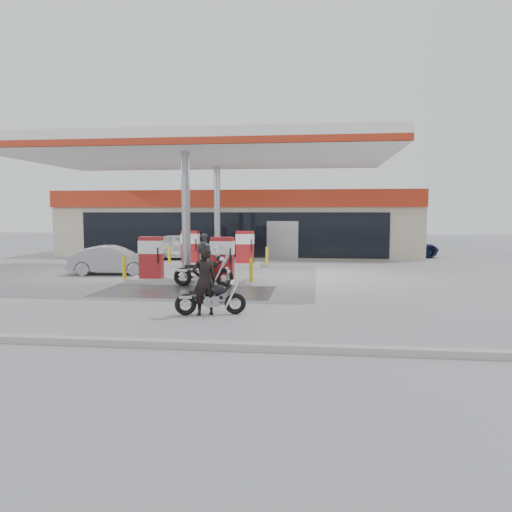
# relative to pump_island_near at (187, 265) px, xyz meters

# --- Properties ---
(ground) EXTENTS (90.00, 90.00, 0.00)m
(ground) POSITION_rel_pump_island_near_xyz_m (0.00, -2.00, -0.71)
(ground) COLOR gray
(ground) RESTS_ON ground
(wet_patch) EXTENTS (6.00, 3.00, 0.00)m
(wet_patch) POSITION_rel_pump_island_near_xyz_m (0.50, -2.00, -0.71)
(wet_patch) COLOR #4C4C4F
(wet_patch) RESTS_ON ground
(drain_cover) EXTENTS (0.70, 0.70, 0.01)m
(drain_cover) POSITION_rel_pump_island_near_xyz_m (2.00, -4.00, -0.71)
(drain_cover) COLOR #38383A
(drain_cover) RESTS_ON ground
(kerb) EXTENTS (28.00, 0.25, 0.15)m
(kerb) POSITION_rel_pump_island_near_xyz_m (0.00, -9.00, -0.64)
(kerb) COLOR gray
(kerb) RESTS_ON ground
(store_building) EXTENTS (22.00, 8.22, 4.00)m
(store_building) POSITION_rel_pump_island_near_xyz_m (0.01, 13.94, 1.30)
(store_building) COLOR beige
(store_building) RESTS_ON ground
(canopy) EXTENTS (16.00, 10.02, 5.51)m
(canopy) POSITION_rel_pump_island_near_xyz_m (0.00, 3.00, 4.56)
(canopy) COLOR silver
(canopy) RESTS_ON ground
(pump_island_near) EXTENTS (5.14, 1.30, 1.78)m
(pump_island_near) POSITION_rel_pump_island_near_xyz_m (0.00, 0.00, 0.00)
(pump_island_near) COLOR #9E9E99
(pump_island_near) RESTS_ON ground
(pump_island_far) EXTENTS (5.14, 1.30, 1.78)m
(pump_island_far) POSITION_rel_pump_island_near_xyz_m (0.00, 6.00, 0.00)
(pump_island_far) COLOR #9E9E99
(pump_island_far) RESTS_ON ground
(main_motorcycle) EXTENTS (1.88, 0.75, 0.98)m
(main_motorcycle) POSITION_rel_pump_island_near_xyz_m (2.20, -5.71, -0.28)
(main_motorcycle) COLOR black
(main_motorcycle) RESTS_ON ground
(biker_main) EXTENTS (0.79, 0.69, 1.82)m
(biker_main) POSITION_rel_pump_island_near_xyz_m (2.02, -5.76, 0.20)
(biker_main) COLOR black
(biker_main) RESTS_ON ground
(parked_motorcycle) EXTENTS (2.26, 0.87, 1.16)m
(parked_motorcycle) POSITION_rel_pump_island_near_xyz_m (0.88, -0.80, -0.20)
(parked_motorcycle) COLOR black
(parked_motorcycle) RESTS_ON ground
(sedan_white) EXTENTS (4.53, 2.04, 1.51)m
(sedan_white) POSITION_rel_pump_island_near_xyz_m (-2.57, 9.20, 0.05)
(sedan_white) COLOR silver
(sedan_white) RESTS_ON ground
(attendant) EXTENTS (0.79, 0.91, 1.61)m
(attendant) POSITION_rel_pump_island_near_xyz_m (-0.88, 7.00, 0.09)
(attendant) COLOR slate
(attendant) RESTS_ON ground
(hatchback_silver) EXTENTS (3.91, 1.71, 1.25)m
(hatchback_silver) POSITION_rel_pump_island_near_xyz_m (-3.89, 2.20, -0.09)
(hatchback_silver) COLOR gray
(hatchback_silver) RESTS_ON ground
(parked_car_left) EXTENTS (3.96, 2.64, 1.07)m
(parked_car_left) POSITION_rel_pump_island_near_xyz_m (-8.01, 11.35, -0.18)
(parked_car_left) COLOR black
(parked_car_left) RESTS_ON ground
(parked_car_right) EXTENTS (4.94, 3.66, 1.25)m
(parked_car_right) POSITION_rel_pump_island_near_xyz_m (10.00, 12.00, -0.09)
(parked_car_right) COLOR #161F49
(parked_car_right) RESTS_ON ground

